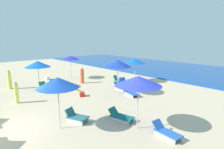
% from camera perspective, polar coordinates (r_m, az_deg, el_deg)
% --- Properties ---
extents(ground_plane, '(60.00, 60.00, 0.00)m').
position_cam_1_polar(ground_plane, '(10.66, -28.87, -15.17)').
color(ground_plane, beige).
extents(ocean, '(60.00, 14.38, 0.12)m').
position_cam_1_polar(ocean, '(26.78, 26.75, 0.37)').
color(ocean, '#17479B').
rests_on(ocean, ground_plane).
extents(umbrella_0, '(2.10, 2.10, 2.78)m').
position_cam_1_polar(umbrella_0, '(14.74, 1.82, 3.40)').
color(umbrella_0, silver).
rests_on(umbrella_0, ground_plane).
extents(lounge_chair_0_0, '(1.56, 0.99, 0.76)m').
position_cam_1_polar(lounge_chair_0_0, '(14.95, 5.84, -5.39)').
color(lounge_chair_0_0, silver).
rests_on(lounge_chair_0_0, ground_plane).
extents(lounge_chair_0_1, '(1.44, 0.74, 0.62)m').
position_cam_1_polar(lounge_chair_0_1, '(16.52, 2.71, -3.81)').
color(lounge_chair_0_1, silver).
rests_on(lounge_chair_0_1, ground_plane).
extents(umbrella_1, '(2.26, 2.26, 2.69)m').
position_cam_1_polar(umbrella_1, '(9.05, 8.00, -1.91)').
color(umbrella_1, silver).
rests_on(umbrella_1, ground_plane).
extents(lounge_chair_1_0, '(1.43, 0.67, 0.61)m').
position_cam_1_polar(lounge_chair_1_0, '(9.32, 16.10, -16.42)').
color(lounge_chair_1_0, silver).
rests_on(lounge_chair_1_0, ground_plane).
extents(lounge_chair_1_1, '(1.51, 0.91, 0.60)m').
position_cam_1_polar(lounge_chair_1_1, '(10.59, 2.58, -12.56)').
color(lounge_chair_1_1, silver).
rests_on(lounge_chair_1_1, ground_plane).
extents(umbrella_2, '(2.04, 2.04, 2.62)m').
position_cam_1_polar(umbrella_2, '(9.34, -16.21, -2.39)').
color(umbrella_2, silver).
rests_on(umbrella_2, ground_plane).
extents(lounge_chair_2_0, '(1.34, 1.05, 0.70)m').
position_cam_1_polar(lounge_chair_2_0, '(10.56, -10.79, -12.52)').
color(lounge_chair_2_0, silver).
rests_on(lounge_chair_2_0, ground_plane).
extents(umbrella_3, '(2.15, 2.15, 2.40)m').
position_cam_1_polar(umbrella_3, '(19.17, 6.93, 4.08)').
color(umbrella_3, silver).
rests_on(umbrella_3, ground_plane).
extents(lounge_chair_3_0, '(1.61, 1.08, 0.71)m').
position_cam_1_polar(lounge_chair_3_0, '(19.06, 2.47, -1.77)').
color(lounge_chair_3_0, silver).
rests_on(lounge_chair_3_0, ground_plane).
extents(lounge_chair_3_1, '(1.39, 0.95, 0.60)m').
position_cam_1_polar(lounge_chair_3_1, '(18.36, 3.84, -2.31)').
color(lounge_chair_3_1, silver).
rests_on(lounge_chair_3_1, ground_plane).
extents(umbrella_4, '(2.19, 2.19, 2.50)m').
position_cam_1_polar(umbrella_4, '(17.67, -21.68, 2.98)').
color(umbrella_4, silver).
rests_on(umbrella_4, ground_plane).
extents(lounge_chair_4_0, '(1.38, 0.60, 0.77)m').
position_cam_1_polar(lounge_chair_4_0, '(16.90, -19.76, -3.97)').
color(lounge_chair_4_0, silver).
rests_on(lounge_chair_4_0, ground_plane).
extents(lounge_chair_4_1, '(1.56, 1.11, 0.78)m').
position_cam_1_polar(lounge_chair_4_1, '(17.33, -17.18, -3.40)').
color(lounge_chair_4_1, silver).
rests_on(lounge_chair_4_1, ground_plane).
extents(umbrella_5, '(1.97, 1.97, 2.57)m').
position_cam_1_polar(umbrella_5, '(21.11, -12.53, 5.03)').
color(umbrella_5, silver).
rests_on(umbrella_5, ground_plane).
extents(beachgoer_0, '(0.43, 0.43, 1.69)m').
position_cam_1_polar(beachgoer_0, '(18.90, -28.73, -1.55)').
color(beachgoer_0, '#E2F667').
rests_on(beachgoer_0, ground_plane).
extents(beachgoer_1, '(0.48, 0.48, 1.60)m').
position_cam_1_polar(beachgoer_1, '(18.99, -9.08, -0.43)').
color(beachgoer_1, '#F85D3C').
rests_on(beachgoer_1, ground_plane).
extents(beachgoer_2, '(0.39, 0.39, 1.52)m').
position_cam_1_polar(beachgoer_2, '(14.61, -27.06, -5.05)').
color(beachgoer_2, '#EDF168').
rests_on(beachgoer_2, ground_plane).
extents(cooler_box_0, '(0.61, 0.44, 0.37)m').
position_cam_1_polar(cooler_box_0, '(21.63, -19.02, -0.98)').
color(cooler_box_0, white).
rests_on(cooler_box_0, ground_plane).
extents(cooler_box_1, '(0.63, 0.55, 0.33)m').
position_cam_1_polar(cooler_box_1, '(14.87, -9.08, -5.92)').
color(cooler_box_1, red).
rests_on(cooler_box_1, ground_plane).
extents(beach_ball_2, '(0.27, 0.27, 0.27)m').
position_cam_1_polar(beach_ball_2, '(16.53, -10.66, -4.35)').
color(beach_ball_2, yellow).
rests_on(beach_ball_2, ground_plane).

